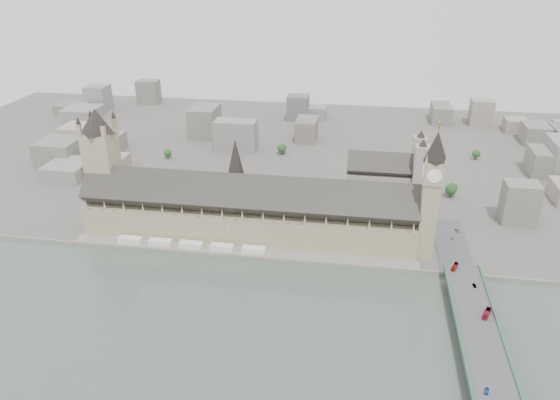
# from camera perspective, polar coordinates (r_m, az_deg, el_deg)

# --- Properties ---
(ground) EXTENTS (900.00, 900.00, 0.00)m
(ground) POSITION_cam_1_polar(r_m,az_deg,el_deg) (429.76, -3.87, -5.10)
(ground) COLOR #595651
(ground) RESTS_ON ground
(embankment_wall) EXTENTS (600.00, 1.50, 3.00)m
(embankment_wall) POSITION_cam_1_polar(r_m,az_deg,el_deg) (416.41, -4.34, -5.93)
(embankment_wall) COLOR gray
(embankment_wall) RESTS_ON ground
(river_terrace) EXTENTS (270.00, 15.00, 2.00)m
(river_terrace) POSITION_cam_1_polar(r_m,az_deg,el_deg) (422.94, -4.10, -5.47)
(river_terrace) COLOR gray
(river_terrace) RESTS_ON ground
(terrace_tents) EXTENTS (118.00, 7.00, 4.00)m
(terrace_tents) POSITION_cam_1_polar(r_m,az_deg,el_deg) (431.96, -9.29, -4.62)
(terrace_tents) COLOR white
(terrace_tents) RESTS_ON river_terrace
(palace_of_westminster) EXTENTS (265.00, 40.73, 55.44)m
(palace_of_westminster) POSITION_cam_1_polar(r_m,az_deg,el_deg) (436.13, -3.39, -1.24)
(palace_of_westminster) COLOR tan
(palace_of_westminster) RESTS_ON ground
(elizabeth_tower) EXTENTS (17.00, 17.00, 107.50)m
(elizabeth_tower) POSITION_cam_1_polar(r_m,az_deg,el_deg) (404.97, 15.56, 1.24)
(elizabeth_tower) COLOR tan
(elizabeth_tower) RESTS_ON ground
(victoria_tower) EXTENTS (30.00, 30.00, 100.00)m
(victoria_tower) POSITION_cam_1_polar(r_m,az_deg,el_deg) (469.10, -18.08, 3.77)
(victoria_tower) COLOR tan
(victoria_tower) RESTS_ON ground
(central_tower) EXTENTS (13.00, 13.00, 48.00)m
(central_tower) POSITION_cam_1_polar(r_m,az_deg,el_deg) (429.83, -4.63, 3.45)
(central_tower) COLOR tan
(central_tower) RESTS_ON ground
(westminster_bridge) EXTENTS (25.00, 325.00, 10.25)m
(westminster_bridge) POSITION_cam_1_polar(r_m,az_deg,el_deg) (352.87, 19.92, -13.16)
(westminster_bridge) COLOR #474749
(westminster_bridge) RESTS_ON ground
(bridge_parapets) EXTENTS (25.00, 235.00, 1.15)m
(bridge_parapets) POSITION_cam_1_polar(r_m,az_deg,el_deg) (315.69, 21.40, -17.24)
(bridge_parapets) COLOR #366348
(bridge_parapets) RESTS_ON westminster_bridge
(westminster_abbey) EXTENTS (68.00, 36.00, 64.00)m
(westminster_abbey) POSITION_cam_1_polar(r_m,az_deg,el_deg) (495.39, 11.15, 1.90)
(westminster_abbey) COLOR #9A948B
(westminster_abbey) RESTS_ON ground
(city_skyline_inland) EXTENTS (720.00, 360.00, 38.00)m
(city_skyline_inland) POSITION_cam_1_polar(r_m,az_deg,el_deg) (643.99, 0.90, 7.15)
(city_skyline_inland) COLOR gray
(city_skyline_inland) RESTS_ON ground
(park_trees) EXTENTS (110.00, 30.00, 15.00)m
(park_trees) POSITION_cam_1_polar(r_m,az_deg,el_deg) (480.14, -3.49, -0.71)
(park_trees) COLOR #194117
(park_trees) RESTS_ON ground
(red_bus_north) EXTENTS (6.06, 10.75, 2.94)m
(red_bus_north) POSITION_cam_1_polar(r_m,az_deg,el_deg) (402.69, 17.80, -6.64)
(red_bus_north) COLOR #A11B12
(red_bus_north) RESTS_ON westminster_bridge
(red_bus_south) EXTENTS (7.22, 12.09, 3.33)m
(red_bus_south) POSITION_cam_1_polar(r_m,az_deg,el_deg) (361.33, 20.81, -11.00)
(red_bus_south) COLOR #A71429
(red_bus_south) RESTS_ON westminster_bridge
(car_blue) EXTENTS (3.27, 5.19, 1.65)m
(car_blue) POSITION_cam_1_polar(r_m,az_deg,el_deg) (308.82, 20.78, -18.15)
(car_blue) COLOR navy
(car_blue) RESTS_ON westminster_bridge
(car_silver) EXTENTS (2.11, 4.35, 1.37)m
(car_silver) POSITION_cam_1_polar(r_m,az_deg,el_deg) (387.21, 19.65, -8.41)
(car_silver) COLOR gray
(car_silver) RESTS_ON westminster_bridge
(car_approach) EXTENTS (3.43, 5.78, 1.57)m
(car_approach) POSITION_cam_1_polar(r_m,az_deg,el_deg) (454.19, 18.02, -3.04)
(car_approach) COLOR gray
(car_approach) RESTS_ON westminster_bridge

